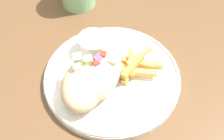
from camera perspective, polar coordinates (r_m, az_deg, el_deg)
The scene contains 6 objects.
table at distance 0.75m, azimuth -0.37°, elevation -2.83°, with size 1.20×1.20×0.74m.
plate at distance 0.65m, azimuth 0.00°, elevation -1.32°, with size 0.28×0.28×0.02m.
pita_sandwich_near at distance 0.61m, azimuth -1.82°, elevation -0.87°, with size 0.14×0.10×0.07m.
pita_sandwich_far at distance 0.60m, azimuth -5.24°, elevation -2.57°, with size 0.15×0.13×0.07m.
fries_pile at distance 0.65m, azimuth 3.94°, elevation 0.74°, with size 0.10×0.12×0.03m.
sauce_ramekin at distance 0.68m, azimuth -3.31°, elevation 4.99°, with size 0.07×0.07×0.04m.
Camera 1 is at (-0.33, -0.27, 1.27)m, focal length 50.00 mm.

